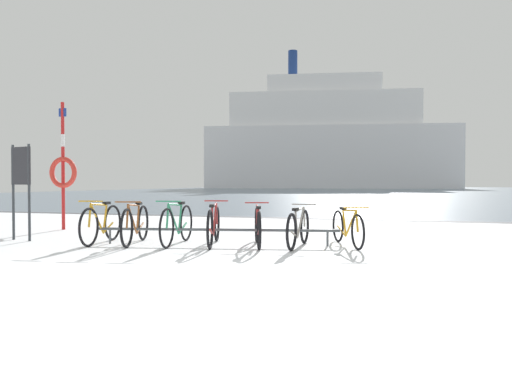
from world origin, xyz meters
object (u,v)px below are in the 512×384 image
at_px(bicycle_2, 177,224).
at_px(bicycle_5, 298,228).
at_px(bicycle_4, 258,226).
at_px(bicycle_3, 214,225).
at_px(bicycle_0, 101,224).
at_px(bicycle_6, 347,227).
at_px(rescue_post, 63,169).
at_px(info_sign, 21,176).
at_px(ferry_ship, 327,142).
at_px(bicycle_1, 135,224).

xyz_separation_m(bicycle_2, bicycle_5, (2.23, 0.30, -0.04)).
distance_m(bicycle_2, bicycle_4, 1.51).
bearing_deg(bicycle_3, bicycle_5, 7.36).
xyz_separation_m(bicycle_4, bicycle_5, (0.74, 0.06, -0.01)).
bearing_deg(bicycle_0, bicycle_6, 11.85).
bearing_deg(bicycle_5, rescue_post, 166.92).
height_order(bicycle_2, bicycle_3, bicycle_2).
bearing_deg(bicycle_4, info_sign, -173.46).
relative_size(bicycle_4, ferry_ship, 0.03).
distance_m(bicycle_2, bicycle_5, 2.25).
xyz_separation_m(bicycle_4, bicycle_6, (1.57, 0.43, -0.02)).
xyz_separation_m(bicycle_3, rescue_post, (-4.57, 1.62, 1.11)).
bearing_deg(bicycle_5, info_sign, -173.75).
distance_m(bicycle_0, bicycle_6, 4.60).
xyz_separation_m(bicycle_1, bicycle_2, (0.78, 0.16, 0.01)).
bearing_deg(bicycle_2, bicycle_0, -169.41).
relative_size(bicycle_2, bicycle_6, 1.13).
height_order(bicycle_4, ferry_ship, ferry_ship).
distance_m(bicycle_1, bicycle_5, 3.05).
bearing_deg(bicycle_2, info_sign, -174.73).
height_order(bicycle_2, info_sign, info_sign).
distance_m(bicycle_3, bicycle_5, 1.56).
distance_m(bicycle_0, bicycle_5, 3.72).
relative_size(bicycle_5, rescue_post, 0.53).
relative_size(bicycle_3, bicycle_5, 1.04).
height_order(bicycle_6, ferry_ship, ferry_ship).
distance_m(bicycle_3, bicycle_6, 2.44).
distance_m(bicycle_2, rescue_post, 4.39).
distance_m(bicycle_6, rescue_post, 7.12).
height_order(bicycle_5, ferry_ship, ferry_ship).
bearing_deg(info_sign, bicycle_6, 8.78).
bearing_deg(bicycle_0, bicycle_4, 9.92).
height_order(bicycle_0, bicycle_5, bicycle_0).
distance_m(bicycle_6, info_sign, 6.46).
distance_m(bicycle_3, rescue_post, 4.98).
height_order(bicycle_5, rescue_post, rescue_post).
relative_size(bicycle_3, rescue_post, 0.56).
distance_m(bicycle_4, info_sign, 4.87).
relative_size(bicycle_1, rescue_post, 0.56).
distance_m(bicycle_3, ferry_ship, 87.01).
bearing_deg(bicycle_0, rescue_post, 140.86).
bearing_deg(bicycle_3, bicycle_0, -170.12).
bearing_deg(info_sign, bicycle_0, 0.99).
relative_size(bicycle_0, bicycle_6, 1.04).
bearing_deg(info_sign, bicycle_1, 3.24).
height_order(info_sign, ferry_ship, ferry_ship).
height_order(bicycle_3, rescue_post, rescue_post).
relative_size(bicycle_3, bicycle_6, 1.09).
relative_size(bicycle_1, bicycle_4, 1.08).
height_order(bicycle_1, bicycle_6, bicycle_1).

